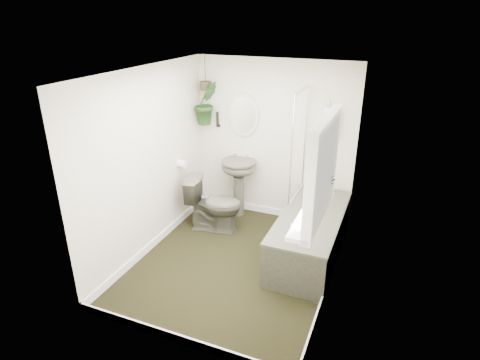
% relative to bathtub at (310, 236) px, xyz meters
% --- Properties ---
extents(floor, '(2.30, 2.80, 0.02)m').
position_rel_bathtub_xyz_m(floor, '(-0.80, -0.50, -0.30)').
color(floor, black).
rests_on(floor, ground).
extents(ceiling, '(2.30, 2.80, 0.02)m').
position_rel_bathtub_xyz_m(ceiling, '(-0.80, -0.50, 2.02)').
color(ceiling, white).
rests_on(ceiling, ground).
extents(wall_back, '(2.30, 0.02, 2.30)m').
position_rel_bathtub_xyz_m(wall_back, '(-0.80, 0.91, 0.86)').
color(wall_back, '#EDE1C8').
rests_on(wall_back, ground).
extents(wall_front, '(2.30, 0.02, 2.30)m').
position_rel_bathtub_xyz_m(wall_front, '(-0.80, -1.91, 0.86)').
color(wall_front, '#EDE1C8').
rests_on(wall_front, ground).
extents(wall_left, '(0.02, 2.80, 2.30)m').
position_rel_bathtub_xyz_m(wall_left, '(-1.96, -0.50, 0.86)').
color(wall_left, '#EDE1C8').
rests_on(wall_left, ground).
extents(wall_right, '(0.02, 2.80, 2.30)m').
position_rel_bathtub_xyz_m(wall_right, '(0.36, -0.50, 0.86)').
color(wall_right, '#EDE1C8').
rests_on(wall_right, ground).
extents(skirting, '(2.30, 2.80, 0.10)m').
position_rel_bathtub_xyz_m(skirting, '(-0.80, -0.50, -0.24)').
color(skirting, white).
rests_on(skirting, floor).
extents(bathtub, '(0.72, 1.72, 0.58)m').
position_rel_bathtub_xyz_m(bathtub, '(0.00, 0.00, 0.00)').
color(bathtub, '#474839').
rests_on(bathtub, floor).
extents(bath_screen, '(0.04, 0.72, 1.40)m').
position_rel_bathtub_xyz_m(bath_screen, '(-0.33, 0.49, 0.99)').
color(bath_screen, silver).
rests_on(bath_screen, bathtub).
extents(shower_box, '(0.20, 0.10, 0.35)m').
position_rel_bathtub_xyz_m(shower_box, '(0.00, 0.84, 1.26)').
color(shower_box, white).
rests_on(shower_box, wall_back).
extents(oval_mirror, '(0.46, 0.03, 0.62)m').
position_rel_bathtub_xyz_m(oval_mirror, '(-1.25, 0.87, 1.21)').
color(oval_mirror, beige).
rests_on(oval_mirror, wall_back).
extents(wall_sconce, '(0.04, 0.04, 0.22)m').
position_rel_bathtub_xyz_m(wall_sconce, '(-1.65, 0.86, 1.11)').
color(wall_sconce, black).
rests_on(wall_sconce, wall_back).
extents(toilet_roll_holder, '(0.11, 0.11, 0.11)m').
position_rel_bathtub_xyz_m(toilet_roll_holder, '(-1.90, 0.20, 0.61)').
color(toilet_roll_holder, white).
rests_on(toilet_roll_holder, wall_left).
extents(window_recess, '(0.08, 1.00, 0.90)m').
position_rel_bathtub_xyz_m(window_recess, '(0.29, -1.20, 1.36)').
color(window_recess, white).
rests_on(window_recess, wall_right).
extents(window_sill, '(0.18, 1.00, 0.04)m').
position_rel_bathtub_xyz_m(window_sill, '(0.22, -1.20, 0.94)').
color(window_sill, white).
rests_on(window_sill, wall_right).
extents(window_blinds, '(0.01, 0.86, 0.76)m').
position_rel_bathtub_xyz_m(window_blinds, '(0.24, -1.20, 1.36)').
color(window_blinds, white).
rests_on(window_blinds, wall_right).
extents(toilet, '(0.82, 0.57, 0.77)m').
position_rel_bathtub_xyz_m(toilet, '(-1.40, 0.17, 0.10)').
color(toilet, '#474839').
rests_on(toilet, floor).
extents(pedestal_sink, '(0.54, 0.46, 0.87)m').
position_rel_bathtub_xyz_m(pedestal_sink, '(-1.25, 0.70, 0.14)').
color(pedestal_sink, '#474839').
rests_on(pedestal_sink, floor).
extents(sill_plant, '(0.27, 0.25, 0.27)m').
position_rel_bathtub_xyz_m(sill_plant, '(0.24, -0.90, 1.09)').
color(sill_plant, black).
rests_on(sill_plant, window_sill).
extents(hanging_plant, '(0.42, 0.43, 0.61)m').
position_rel_bathtub_xyz_m(hanging_plant, '(-1.77, 0.75, 1.36)').
color(hanging_plant, black).
rests_on(hanging_plant, ceiling).
extents(soap_bottle, '(0.10, 0.10, 0.20)m').
position_rel_bathtub_xyz_m(soap_bottle, '(-0.07, -0.56, 0.39)').
color(soap_bottle, black).
rests_on(soap_bottle, bathtub).
extents(hanging_pot, '(0.16, 0.16, 0.12)m').
position_rel_bathtub_xyz_m(hanging_pot, '(-1.77, 0.75, 1.60)').
color(hanging_pot, '#352C1C').
rests_on(hanging_pot, ceiling).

